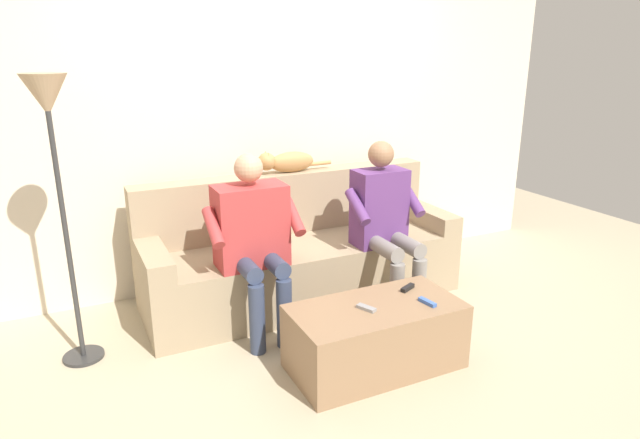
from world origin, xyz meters
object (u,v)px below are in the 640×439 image
coffee_table (375,336)px  cat_on_backrest (286,162)px  person_left_seated (385,218)px  person_right_seated (254,234)px  remote_gray (366,308)px  remote_black (408,288)px  floor_lamp (51,130)px  remote_blue (427,302)px  couch (300,255)px

coffee_table → cat_on_backrest: (-0.00, -1.33, 0.80)m
person_left_seated → person_right_seated: 0.96m
coffee_table → person_left_seated: (-0.48, -0.69, 0.47)m
remote_gray → remote_black: remote_black is taller
person_right_seated → coffee_table: bearing=123.3°
coffee_table → floor_lamp: size_ratio=0.59×
cat_on_backrest → floor_lamp: (1.56, 0.48, 0.40)m
remote_gray → cat_on_backrest: bearing=152.8°
cat_on_backrest → remote_blue: (-0.28, 1.44, -0.59)m
coffee_table → couch: bearing=-90.0°
coffee_table → person_left_seated: bearing=-124.9°
coffee_table → person_right_seated: bearing=-56.7°
person_left_seated → remote_black: size_ratio=10.40×
remote_blue → floor_lamp: floor_lamp is taller
remote_blue → couch: bearing=-175.9°
remote_gray → floor_lamp: size_ratio=0.07×
person_left_seated → person_right_seated: (0.96, -0.04, 0.01)m
couch → remote_gray: (0.08, 1.11, 0.08)m
remote_blue → floor_lamp: size_ratio=0.07×
coffee_table → floor_lamp: floor_lamp is taller
coffee_table → floor_lamp: 2.14m
coffee_table → remote_gray: (0.08, 0.01, 0.21)m
person_right_seated → floor_lamp: bearing=-6.8°
person_left_seated → remote_black: 0.67m
coffee_table → remote_gray: remote_gray is taller
person_right_seated → cat_on_backrest: bearing=-128.4°
person_right_seated → remote_gray: bearing=118.5°
person_right_seated → remote_black: size_ratio=10.31×
person_right_seated → cat_on_backrest: (-0.48, -0.60, 0.32)m
person_left_seated → floor_lamp: bearing=-4.8°
coffee_table → remote_blue: size_ratio=8.19×
floor_lamp → remote_gray: bearing=149.5°
remote_black → coffee_table: bearing=175.2°
person_right_seated → couch: bearing=-142.4°
couch → person_right_seated: size_ratio=1.95×
couch → remote_black: size_ratio=20.09×
person_left_seated → cat_on_backrest: person_left_seated is taller
remote_black → remote_blue: remote_black is taller
person_left_seated → remote_blue: size_ratio=9.87×
couch → remote_black: couch is taller
person_left_seated → cat_on_backrest: (0.48, -0.65, 0.33)m
person_left_seated → person_right_seated: size_ratio=1.01×
couch → remote_blue: bearing=103.1°
remote_blue → remote_black: bearing=168.7°
remote_blue → cat_on_backrest: bearing=-178.0°
remote_black → remote_gray: bearing=173.4°
couch → cat_on_backrest: cat_on_backrest is taller
cat_on_backrest → remote_blue: 1.58m
couch → floor_lamp: (1.56, 0.24, 1.07)m
remote_gray → floor_lamp: floor_lamp is taller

